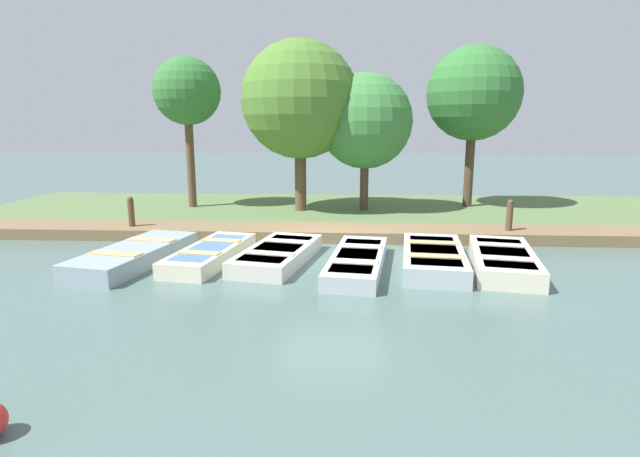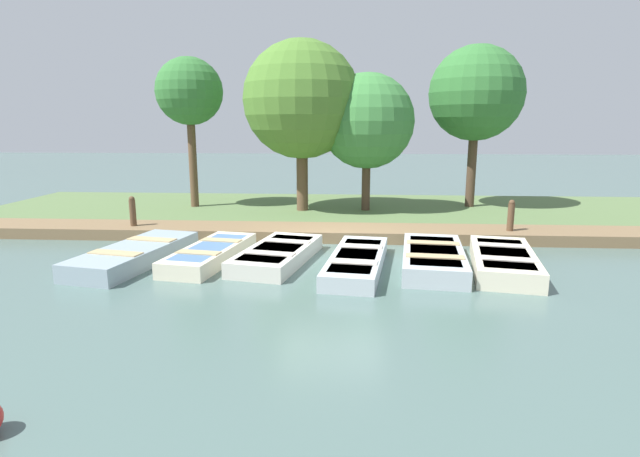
{
  "view_description": "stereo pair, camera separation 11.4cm",
  "coord_description": "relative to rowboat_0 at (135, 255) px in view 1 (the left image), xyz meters",
  "views": [
    {
      "loc": [
        11.29,
        0.33,
        2.96
      ],
      "look_at": [
        0.31,
        -0.27,
        0.65
      ],
      "focal_mm": 28.0,
      "sensor_mm": 36.0,
      "label": 1
    },
    {
      "loc": [
        11.29,
        0.44,
        2.96
      ],
      "look_at": [
        0.31,
        -0.27,
        0.65
      ],
      "focal_mm": 28.0,
      "sensor_mm": 36.0,
      "label": 2
    }
  ],
  "objects": [
    {
      "name": "mooring_post_near",
      "position": [
        -2.57,
        -1.16,
        0.35
      ],
      "size": [
        0.16,
        0.16,
        1.09
      ],
      "color": "brown",
      "rests_on": "ground_plane"
    },
    {
      "name": "park_tree_center",
      "position": [
        -6.41,
        5.13,
        2.84
      ],
      "size": [
        3.07,
        3.07,
        4.59
      ],
      "color": "#4C3828",
      "rests_on": "ground_plane"
    },
    {
      "name": "mooring_post_far",
      "position": [
        -2.57,
        8.71,
        0.35
      ],
      "size": [
        0.16,
        0.16,
        1.09
      ],
      "color": "brown",
      "rests_on": "ground_plane"
    },
    {
      "name": "rowboat_2",
      "position": [
        -0.28,
        3.07,
        -0.02
      ],
      "size": [
        3.16,
        1.79,
        0.36
      ],
      "rotation": [
        0.0,
        0.0,
        -0.21
      ],
      "color": "beige",
      "rests_on": "ground_plane"
    },
    {
      "name": "rowboat_1",
      "position": [
        -0.24,
        1.59,
        -0.02
      ],
      "size": [
        3.16,
        1.48,
        0.36
      ],
      "rotation": [
        0.0,
        0.0,
        -0.16
      ],
      "color": "beige",
      "rests_on": "ground_plane"
    },
    {
      "name": "dock_walkway",
      "position": [
        -2.71,
        4.23,
        -0.05
      ],
      "size": [
        1.4,
        22.72,
        0.29
      ],
      "color": "brown",
      "rests_on": "ground_plane"
    },
    {
      "name": "rowboat_3",
      "position": [
        0.15,
        4.8,
        -0.03
      ],
      "size": [
        3.47,
        1.46,
        0.35
      ],
      "rotation": [
        0.0,
        0.0,
        -0.13
      ],
      "color": "#B2BCC1",
      "rests_on": "ground_plane"
    },
    {
      "name": "park_tree_left",
      "position": [
        -6.25,
        3.02,
        3.51
      ],
      "size": [
        3.76,
        3.76,
        5.61
      ],
      "color": "brown",
      "rests_on": "ground_plane"
    },
    {
      "name": "rowboat_4",
      "position": [
        -0.1,
        6.4,
        0.0
      ],
      "size": [
        3.22,
        1.59,
        0.4
      ],
      "rotation": [
        0.0,
        0.0,
        -0.12
      ],
      "color": "#B2BCC1",
      "rests_on": "ground_plane"
    },
    {
      "name": "ground_plane",
      "position": [
        -1.11,
        4.23,
        -0.2
      ],
      "size": [
        80.0,
        80.0,
        0.0
      ],
      "primitive_type": "plane",
      "color": "#4C6660"
    },
    {
      "name": "shore_bank",
      "position": [
        -6.11,
        4.23,
        -0.13
      ],
      "size": [
        8.0,
        24.0,
        0.13
      ],
      "color": "#567042",
      "rests_on": "ground_plane"
    },
    {
      "name": "rowboat_0",
      "position": [
        0.0,
        0.0,
        0.0
      ],
      "size": [
        3.54,
        1.83,
        0.4
      ],
      "rotation": [
        0.0,
        0.0,
        -0.2
      ],
      "color": "#8C9EA8",
      "rests_on": "ground_plane"
    },
    {
      "name": "park_tree_far_left",
      "position": [
        -6.77,
        -0.81,
        3.79
      ],
      "size": [
        2.24,
        2.24,
        5.16
      ],
      "color": "brown",
      "rests_on": "ground_plane"
    },
    {
      "name": "park_tree_right",
      "position": [
        -7.4,
        8.78,
        3.75
      ],
      "size": [
        3.16,
        3.16,
        5.55
      ],
      "color": "#4C3828",
      "rests_on": "ground_plane"
    },
    {
      "name": "rowboat_5",
      "position": [
        0.01,
        7.82,
        0.0
      ],
      "size": [
        3.22,
        1.74,
        0.4
      ],
      "rotation": [
        0.0,
        0.0,
        -0.18
      ],
      "color": "beige",
      "rests_on": "ground_plane"
    }
  ]
}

